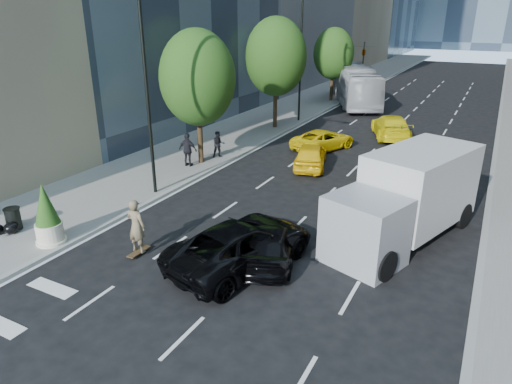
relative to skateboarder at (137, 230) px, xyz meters
The scene contains 22 objects.
ground 3.50m from the skateboarder, 16.89° to the left, with size 160.00×160.00×0.00m, color black.
sidewalk_left 31.52m from the skateboarder, 100.61° to the left, with size 6.00×120.00×0.15m, color slate.
lamp_near 7.58m from the skateboarder, 122.13° to the left, with size 2.13×0.22×10.00m.
lamp_far 23.67m from the skateboarder, 97.74° to the left, with size 2.13×0.22×10.00m.
tree_near 11.45m from the skateboarder, 111.86° to the left, with size 4.20×4.20×7.46m.
tree_mid 20.82m from the skateboarder, 101.33° to the left, with size 4.50×4.50×7.99m.
tree_far 33.41m from the skateboarder, 96.92° to the left, with size 3.90×3.90×6.92m.
traffic_signal 41.22m from the skateboarder, 94.47° to the left, with size 2.48×0.53×5.20m.
skateboarder is the anchor object (origin of this frame).
black_sedan_lincoln 3.88m from the skateboarder, 17.42° to the left, with size 2.64×5.72×1.59m, color black.
black_sedan_mercedes 4.84m from the skateboarder, 24.14° to the left, with size 1.79×4.39×1.28m, color black.
taxi_a 12.61m from the skateboarder, 81.60° to the left, with size 1.69×4.21×1.43m, color yellow.
taxi_b 12.65m from the skateboarder, 60.57° to the left, with size 1.64×4.69×1.55m, color #F9A70D.
taxi_c 16.39m from the skateboarder, 85.80° to the left, with size 2.12×4.61×1.28m, color yellow.
taxi_d 21.92m from the skateboarder, 78.42° to the left, with size 2.23×5.49×1.59m, color yellow.
city_bus 32.97m from the skateboarder, 92.78° to the left, with size 3.02×12.90×3.59m, color #B5B8BC.
box_truck 10.16m from the skateboarder, 34.97° to the left, with size 4.78×7.64×3.44m.
pedestrian_a 11.84m from the skateboarder, 107.70° to the left, with size 0.78×0.60×1.60m, color black.
pedestrian_b 9.98m from the skateboarder, 115.05° to the left, with size 1.12×0.47×1.91m, color black.
trash_can 5.75m from the skateboarder, behind, with size 0.58×0.58×0.87m, color black.
planter_shrub 3.56m from the skateboarder, 163.18° to the right, with size 1.00×1.00×2.40m.
garbage_bags 5.79m from the skateboarder, 166.30° to the right, with size 0.96×0.93×0.48m.
Camera 1 is at (7.51, -12.06, 8.31)m, focal length 32.00 mm.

